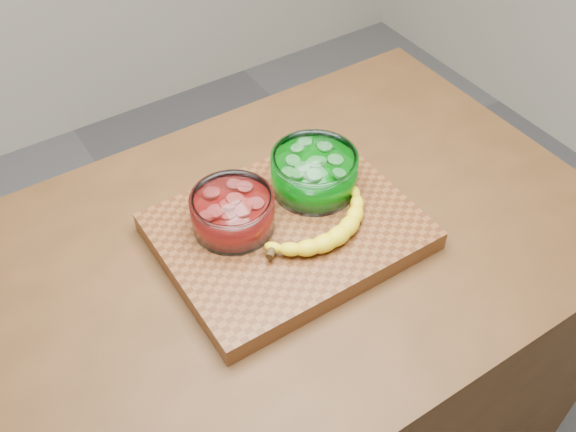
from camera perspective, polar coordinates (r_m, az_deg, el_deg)
counter at (r=1.55m, az=0.00°, el=-13.30°), size 1.20×0.80×0.90m
cutting_board at (r=1.17m, az=0.00°, el=-1.37°), size 0.45×0.35×0.04m
bowl_red at (r=1.13m, az=-4.93°, el=0.35°), size 0.15×0.15×0.07m
bowl_green at (r=1.20m, az=2.33°, el=3.89°), size 0.16×0.16×0.08m
banana at (r=1.13m, az=3.06°, el=-0.85°), size 0.26×0.13×0.04m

